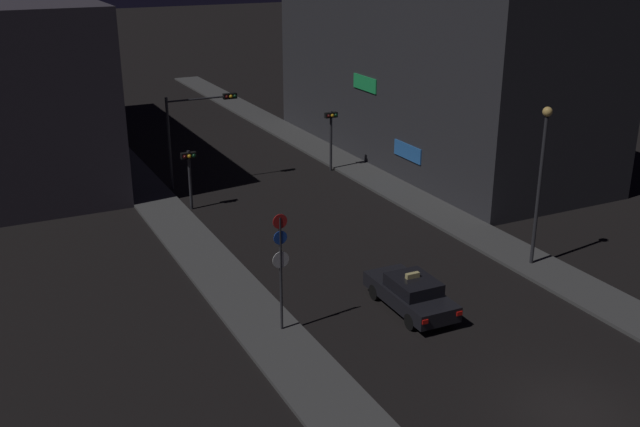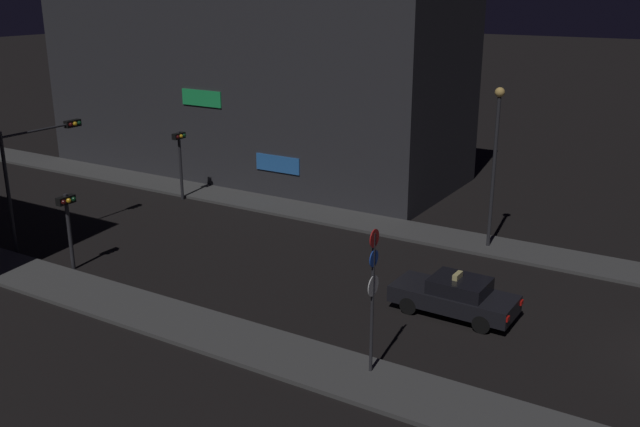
% 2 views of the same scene
% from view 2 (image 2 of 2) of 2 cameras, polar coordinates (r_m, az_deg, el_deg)
% --- Properties ---
extents(sidewalk_right, '(2.48, 63.98, 0.14)m').
position_cam_2_polar(sidewalk_right, '(43.38, -13.64, 2.49)').
color(sidewalk_right, '#4C4C4C').
rests_on(sidewalk_right, ground_plane).
extents(building_facade_right, '(9.84, 25.80, 11.29)m').
position_cam_2_polar(building_facade_right, '(44.66, -5.42, 10.65)').
color(building_facade_right, '#333338').
rests_on(building_facade_right, ground_plane).
extents(taxi, '(1.89, 4.48, 1.62)m').
position_cam_2_polar(taxi, '(25.70, 10.85, -6.55)').
color(taxi, black).
rests_on(taxi, ground_plane).
extents(traffic_light_overhead, '(4.24, 0.42, 5.41)m').
position_cam_2_polar(traffic_light_overhead, '(33.81, -21.95, 4.09)').
color(traffic_light_overhead, '#2D2D33').
rests_on(traffic_light_overhead, ground_plane).
extents(traffic_light_left_kerb, '(0.80, 0.42, 3.26)m').
position_cam_2_polar(traffic_light_left_kerb, '(30.41, -19.70, -0.13)').
color(traffic_light_left_kerb, '#2D2D33').
rests_on(traffic_light_left_kerb, ground_plane).
extents(traffic_light_right_kerb, '(0.80, 0.42, 3.81)m').
position_cam_2_polar(traffic_light_right_kerb, '(39.00, -11.25, 4.97)').
color(traffic_light_right_kerb, '#2D2D33').
rests_on(traffic_light_right_kerb, ground_plane).
extents(sign_pole_left, '(0.63, 0.10, 4.54)m').
position_cam_2_polar(sign_pole_left, '(20.68, 4.29, -6.06)').
color(sign_pole_left, '#2D2D33').
rests_on(sign_pole_left, sidewalk_left).
extents(street_lamp_near_block, '(0.42, 0.42, 7.06)m').
position_cam_2_polar(street_lamp_near_block, '(31.33, 13.99, 5.04)').
color(street_lamp_near_block, '#2D2D33').
rests_on(street_lamp_near_block, sidewalk_right).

